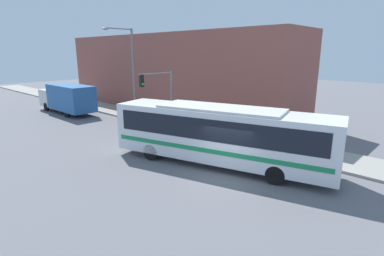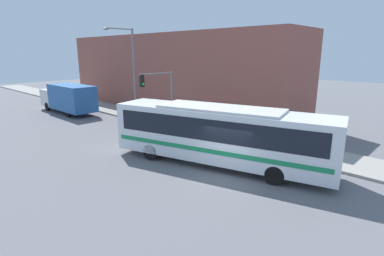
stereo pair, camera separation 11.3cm
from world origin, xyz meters
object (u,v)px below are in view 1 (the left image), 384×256
(city_bus, at_px, (220,132))
(street_lamp, at_px, (130,66))
(delivery_truck, at_px, (67,98))
(traffic_light_pole, at_px, (160,89))
(parking_meter, at_px, (183,119))
(fire_hydrant, at_px, (220,133))

(city_bus, bearing_deg, street_lamp, 59.27)
(delivery_truck, relative_size, traffic_light_pole, 1.83)
(parking_meter, xyz_separation_m, street_lamp, (-0.13, 6.68, 3.98))
(fire_hydrant, distance_m, street_lamp, 11.28)
(fire_hydrant, relative_size, parking_meter, 0.64)
(traffic_light_pole, bearing_deg, parking_meter, -54.60)
(delivery_truck, relative_size, street_lamp, 1.03)
(delivery_truck, height_order, street_lamp, street_lamp)
(parking_meter, bearing_deg, traffic_light_pole, 125.40)
(delivery_truck, distance_m, parking_meter, 14.24)
(city_bus, distance_m, fire_hydrant, 5.14)
(parking_meter, bearing_deg, city_bus, -120.69)
(delivery_truck, bearing_deg, fire_hydrant, -80.58)
(city_bus, bearing_deg, parking_meter, 44.59)
(traffic_light_pole, height_order, street_lamp, street_lamp)
(city_bus, bearing_deg, delivery_truck, 72.39)
(city_bus, distance_m, traffic_light_pole, 8.79)
(street_lamp, bearing_deg, traffic_light_pole, -100.22)
(city_bus, xyz_separation_m, traffic_light_pole, (2.90, 8.18, 1.42))
(traffic_light_pole, bearing_deg, city_bus, -109.51)
(fire_hydrant, height_order, parking_meter, parking_meter)
(delivery_truck, xyz_separation_m, street_lamp, (2.79, -7.24, 3.32))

